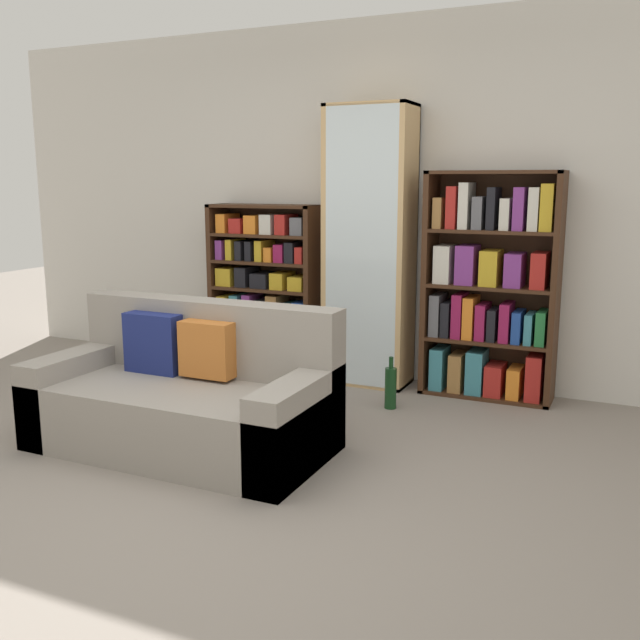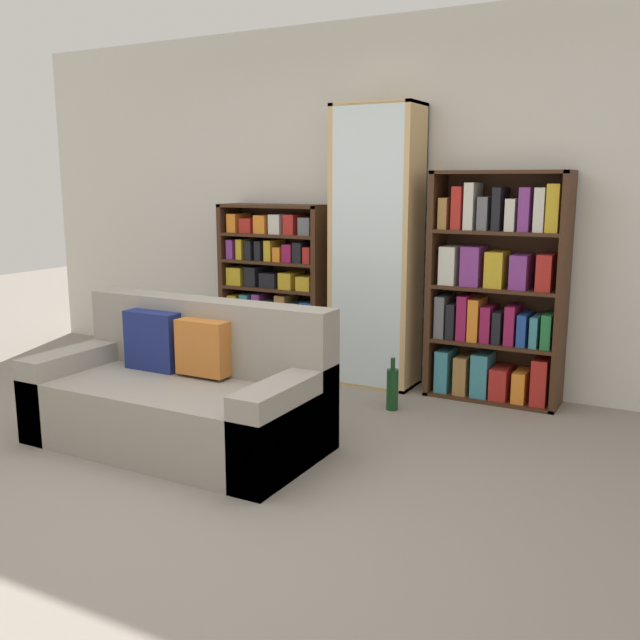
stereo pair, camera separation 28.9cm
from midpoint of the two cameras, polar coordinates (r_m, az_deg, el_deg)
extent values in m
plane|color=gray|center=(3.57, -8.75, -14.33)|extent=(16.00, 16.00, 0.00)
cube|color=beige|center=(5.50, 7.41, 9.20)|extent=(7.00, 0.06, 2.70)
cube|color=gray|center=(4.22, -9.49, -7.44)|extent=(1.70, 0.84, 0.38)
cube|color=gray|center=(4.36, -7.10, -1.18)|extent=(1.70, 0.20, 0.44)
cube|color=gray|center=(4.69, -16.81, -5.13)|extent=(0.20, 0.84, 0.50)
cube|color=gray|center=(3.81, -0.48, -8.41)|extent=(0.20, 0.84, 0.50)
cube|color=navy|center=(4.42, -11.44, -1.65)|extent=(0.36, 0.12, 0.36)
cube|color=#B76628|center=(4.19, -7.41, -2.22)|extent=(0.32, 0.12, 0.32)
cube|color=#3D2314|center=(6.00, -5.74, 2.86)|extent=(0.04, 0.32, 1.34)
cube|color=#3D2314|center=(5.57, 1.70, 2.26)|extent=(0.04, 0.32, 1.34)
cube|color=#3D2314|center=(5.71, -2.21, 9.10)|extent=(0.91, 0.32, 0.02)
cube|color=#3D2314|center=(5.91, -2.11, -3.73)|extent=(0.91, 0.32, 0.02)
cube|color=#3D2314|center=(5.90, -1.40, 2.77)|extent=(0.91, 0.01, 1.34)
cube|color=#3D2314|center=(5.85, -2.13, -1.59)|extent=(0.83, 0.32, 0.02)
cube|color=#3D2314|center=(5.81, -2.14, 0.48)|extent=(0.83, 0.32, 0.02)
cube|color=#3D2314|center=(5.77, -2.16, 2.58)|extent=(0.83, 0.32, 0.02)
cube|color=#3D2314|center=(5.75, -2.17, 4.70)|extent=(0.83, 0.32, 0.02)
cube|color=#3D2314|center=(5.73, -2.19, 6.84)|extent=(0.83, 0.32, 0.02)
cube|color=teal|center=(6.04, -4.79, -2.68)|extent=(0.10, 0.24, 0.13)
cube|color=#1E4293|center=(5.96, -3.54, -2.82)|extent=(0.14, 0.24, 0.13)
cube|color=#237038|center=(5.88, -2.20, -3.14)|extent=(0.11, 0.24, 0.11)
cube|color=#AD231E|center=(5.80, -0.81, -3.25)|extent=(0.10, 0.24, 0.12)
cube|color=olive|center=(5.73, 0.60, -3.47)|extent=(0.13, 0.24, 0.12)
cube|color=#AD231E|center=(6.01, -5.08, -0.65)|extent=(0.08, 0.24, 0.11)
cube|color=olive|center=(5.96, -4.28, -0.57)|extent=(0.09, 0.24, 0.14)
cube|color=orange|center=(5.90, -3.42, -0.66)|extent=(0.07, 0.24, 0.14)
cube|color=black|center=(5.85, -2.58, -0.79)|extent=(0.07, 0.24, 0.14)
cube|color=#5B5B60|center=(5.80, -1.74, -0.96)|extent=(0.07, 0.24, 0.12)
cube|color=olive|center=(5.75, -0.89, -1.06)|extent=(0.06, 0.24, 0.12)
cube|color=beige|center=(5.71, 0.04, -1.18)|extent=(0.08, 0.24, 0.12)
cube|color=#AD231E|center=(5.66, 0.90, -1.28)|extent=(0.08, 0.24, 0.12)
cube|color=gold|center=(5.97, -5.10, 1.47)|extent=(0.09, 0.24, 0.13)
cube|color=teal|center=(5.91, -4.14, 1.46)|extent=(0.08, 0.24, 0.14)
cube|color=#7A3384|center=(5.84, -3.18, 1.43)|extent=(0.07, 0.24, 0.15)
cube|color=black|center=(5.79, -2.21, 1.16)|extent=(0.08, 0.24, 0.12)
cube|color=olive|center=(5.73, -1.23, 1.28)|extent=(0.10, 0.24, 0.16)
cube|color=teal|center=(5.68, -0.18, 0.90)|extent=(0.10, 0.24, 0.11)
cube|color=#1E4293|center=(5.62, 0.87, 0.89)|extent=(0.10, 0.24, 0.12)
cube|color=gold|center=(5.92, -4.93, 3.59)|extent=(0.14, 0.24, 0.14)
cube|color=black|center=(5.84, -3.61, 3.55)|extent=(0.10, 0.24, 0.16)
cube|color=black|center=(5.76, -2.23, 3.26)|extent=(0.14, 0.24, 0.12)
cube|color=gold|center=(5.67, -0.82, 3.22)|extent=(0.11, 0.24, 0.13)
cube|color=gold|center=(5.60, 0.64, 3.01)|extent=(0.12, 0.24, 0.11)
cube|color=#7A3384|center=(5.92, -5.24, 5.72)|extent=(0.06, 0.24, 0.15)
cube|color=gold|center=(5.87, -4.49, 5.72)|extent=(0.05, 0.24, 0.16)
cube|color=black|center=(5.82, -3.76, 5.64)|extent=(0.06, 0.24, 0.15)
cube|color=black|center=(5.77, -2.99, 5.61)|extent=(0.05, 0.24, 0.15)
cube|color=gold|center=(5.73, -2.20, 5.62)|extent=(0.06, 0.24, 0.16)
cube|color=orange|center=(5.69, -1.47, 5.33)|extent=(0.07, 0.24, 0.11)
cube|color=#8E1947|center=(5.64, -0.64, 5.42)|extent=(0.08, 0.24, 0.14)
cube|color=black|center=(5.59, 0.19, 5.47)|extent=(0.07, 0.24, 0.16)
cube|color=#AD231E|center=(5.56, 0.95, 5.26)|extent=(0.06, 0.24, 0.13)
cube|color=orange|center=(5.89, -5.08, 7.76)|extent=(0.08, 0.24, 0.15)
cube|color=#AD231E|center=(5.82, -3.99, 7.58)|extent=(0.11, 0.24, 0.12)
cube|color=orange|center=(5.75, -2.84, 7.68)|extent=(0.11, 0.24, 0.14)
cube|color=beige|center=(5.68, -1.64, 7.70)|extent=(0.10, 0.24, 0.15)
cube|color=#AD231E|center=(5.61, -0.48, 7.67)|extent=(0.09, 0.24, 0.16)
cube|color=#5B5B60|center=(5.55, 0.78, 7.53)|extent=(0.10, 0.24, 0.14)
cube|color=tan|center=(5.43, 3.20, 5.90)|extent=(0.04, 0.36, 2.06)
cube|color=tan|center=(5.21, 9.10, 5.55)|extent=(0.04, 0.36, 2.06)
cube|color=tan|center=(5.32, 6.33, 16.75)|extent=(0.63, 0.36, 0.02)
cube|color=tan|center=(5.50, 5.87, -4.90)|extent=(0.63, 0.36, 0.02)
cube|color=tan|center=(5.47, 6.79, 5.88)|extent=(0.63, 0.01, 2.06)
cube|color=silver|center=(5.15, 5.34, 5.58)|extent=(0.55, 0.01, 2.04)
cube|color=tan|center=(5.42, 5.95, -1.36)|extent=(0.55, 0.32, 0.02)
cube|color=tan|center=(5.36, 6.02, 2.15)|extent=(0.55, 0.32, 0.02)
cube|color=tan|center=(5.31, 6.09, 5.73)|extent=(0.55, 0.32, 0.02)
cube|color=tan|center=(5.29, 6.17, 9.36)|extent=(0.55, 0.32, 0.02)
cube|color=tan|center=(5.29, 6.25, 13.00)|extent=(0.55, 0.32, 0.02)
cylinder|color=silver|center=(5.56, 3.80, -4.23)|extent=(0.01, 0.01, 0.06)
cone|color=silver|center=(5.54, 3.81, -3.51)|extent=(0.06, 0.06, 0.08)
cylinder|color=silver|center=(5.54, 4.66, -4.30)|extent=(0.01, 0.01, 0.06)
cone|color=silver|center=(5.52, 4.67, -3.58)|extent=(0.06, 0.06, 0.08)
cylinder|color=silver|center=(5.51, 5.49, -4.40)|extent=(0.01, 0.01, 0.06)
cone|color=silver|center=(5.49, 5.50, -3.67)|extent=(0.06, 0.06, 0.08)
cylinder|color=silver|center=(5.48, 6.32, -4.50)|extent=(0.01, 0.01, 0.06)
cone|color=silver|center=(5.46, 6.33, -3.77)|extent=(0.06, 0.06, 0.08)
cylinder|color=silver|center=(5.43, 7.07, -4.65)|extent=(0.01, 0.01, 0.06)
cone|color=silver|center=(5.41, 7.09, -3.92)|extent=(0.06, 0.06, 0.08)
cylinder|color=silver|center=(5.41, 7.92, -4.76)|extent=(0.01, 0.01, 0.06)
cone|color=silver|center=(5.39, 7.94, -4.02)|extent=(0.06, 0.06, 0.08)
cylinder|color=silver|center=(5.48, 3.99, -0.59)|extent=(0.01, 0.01, 0.08)
cone|color=silver|center=(5.47, 4.00, 0.37)|extent=(0.07, 0.07, 0.10)
cylinder|color=silver|center=(5.46, 5.05, -0.66)|extent=(0.01, 0.01, 0.08)
cone|color=silver|center=(5.44, 5.06, 0.31)|extent=(0.07, 0.07, 0.10)
cylinder|color=silver|center=(5.41, 5.96, -0.80)|extent=(0.01, 0.01, 0.08)
cone|color=silver|center=(5.39, 5.98, 0.19)|extent=(0.07, 0.07, 0.10)
cylinder|color=silver|center=(5.38, 7.00, -0.88)|extent=(0.01, 0.01, 0.08)
cone|color=silver|center=(5.36, 7.03, 0.10)|extent=(0.07, 0.07, 0.10)
cylinder|color=silver|center=(5.32, 7.94, -1.03)|extent=(0.01, 0.01, 0.08)
cone|color=silver|center=(5.31, 7.97, -0.03)|extent=(0.07, 0.07, 0.10)
cylinder|color=silver|center=(5.43, 4.45, 2.78)|extent=(0.01, 0.01, 0.06)
cone|color=silver|center=(5.42, 4.46, 3.53)|extent=(0.09, 0.09, 0.08)
cylinder|color=silver|center=(5.34, 5.99, 2.61)|extent=(0.01, 0.01, 0.06)
cone|color=silver|center=(5.33, 6.01, 3.38)|extent=(0.09, 0.09, 0.08)
cylinder|color=silver|center=(5.29, 7.73, 2.48)|extent=(0.01, 0.01, 0.06)
cone|color=silver|center=(5.28, 7.75, 3.26)|extent=(0.09, 0.09, 0.08)
cylinder|color=silver|center=(5.38, 4.18, 6.40)|extent=(0.01, 0.01, 0.08)
cone|color=silver|center=(5.37, 4.19, 7.37)|extent=(0.09, 0.09, 0.10)
cylinder|color=silver|center=(5.33, 5.43, 6.33)|extent=(0.01, 0.01, 0.08)
cone|color=silver|center=(5.32, 5.45, 7.31)|extent=(0.09, 0.09, 0.10)
cylinder|color=silver|center=(5.27, 6.69, 6.26)|extent=(0.01, 0.01, 0.08)
cone|color=silver|center=(5.27, 6.71, 7.25)|extent=(0.09, 0.09, 0.10)
cylinder|color=silver|center=(5.24, 8.05, 6.20)|extent=(0.01, 0.01, 0.08)
cone|color=silver|center=(5.23, 8.08, 7.19)|extent=(0.09, 0.09, 0.10)
cylinder|color=silver|center=(5.36, 4.47, 9.98)|extent=(0.01, 0.01, 0.08)
cone|color=silver|center=(5.36, 4.49, 10.96)|extent=(0.09, 0.09, 0.10)
cylinder|color=silver|center=(5.29, 6.18, 9.94)|extent=(0.01, 0.01, 0.08)
cone|color=silver|center=(5.29, 6.21, 10.93)|extent=(0.09, 0.09, 0.10)
cylinder|color=silver|center=(5.22, 7.87, 9.88)|extent=(0.01, 0.01, 0.08)
cone|color=silver|center=(5.22, 7.90, 10.89)|extent=(0.09, 0.09, 0.10)
cylinder|color=silver|center=(5.37, 4.30, 13.53)|extent=(0.01, 0.01, 0.07)
cone|color=silver|center=(5.37, 4.31, 14.42)|extent=(0.09, 0.09, 0.09)
cylinder|color=silver|center=(5.32, 5.61, 13.53)|extent=(0.01, 0.01, 0.07)
cone|color=silver|center=(5.33, 5.63, 14.42)|extent=(0.09, 0.09, 0.09)
cylinder|color=silver|center=(5.26, 6.86, 13.53)|extent=(0.01, 0.01, 0.07)
cone|color=silver|center=(5.26, 6.89, 14.44)|extent=(0.09, 0.09, 0.09)
cylinder|color=silver|center=(5.21, 8.19, 13.53)|extent=(0.01, 0.01, 0.07)
cone|color=silver|center=(5.22, 8.21, 14.44)|extent=(0.09, 0.09, 0.09)
cube|color=#3D2314|center=(5.20, 10.82, 2.86)|extent=(0.04, 0.32, 1.59)
cube|color=#3D2314|center=(5.01, 20.44, 2.04)|extent=(0.04, 0.32, 1.59)
cube|color=#3D2314|center=(5.04, 16.01, 11.31)|extent=(0.92, 0.32, 0.02)
cube|color=#3D2314|center=(5.26, 15.10, -6.00)|extent=(0.92, 0.32, 0.02)
cube|color=#3D2314|center=(5.24, 15.93, 2.68)|extent=(0.92, 0.01, 1.59)
cube|color=#3D2314|center=(5.16, 15.32, -1.77)|extent=(0.84, 0.32, 0.02)
cube|color=#3D2314|center=(5.09, 15.54, 2.47)|extent=(0.84, 0.32, 0.02)
cube|color=#3D2314|center=(5.05, 15.77, 6.80)|extent=(0.84, 0.32, 0.02)
cube|color=teal|center=(5.29, 11.58, -3.90)|extent=(0.10, 0.24, 0.30)
cube|color=olive|center=(5.26, 13.00, -4.22)|extent=(0.09, 0.24, 0.27)
cube|color=teal|center=(5.22, 14.46, -4.20)|extent=(0.12, 0.24, 0.31)
cube|color=#AD231E|center=(5.20, 15.86, -4.82)|extent=(0.12, 0.24, 0.22)
cube|color=orange|center=(5.18, 17.37, -5.03)|extent=(0.09, 0.24, 0.21)
cube|color=#AD231E|center=(5.14, 18.86, -4.62)|extent=(0.10, 0.24, 0.32)
cube|color=#5B5B60|center=(5.21, 11.47, 0.34)|extent=(0.07, 0.24, 0.30)
cube|color=black|center=(5.19, 12.29, 0.00)|extent=(0.06, 0.24, 0.25)
cube|color=#8E1947|center=(5.17, 13.17, 0.26)|extent=(0.07, 0.24, 0.31)
cube|color=orange|center=(5.15, 14.04, 0.08)|extent=(0.07, 0.24, 0.30)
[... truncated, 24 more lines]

